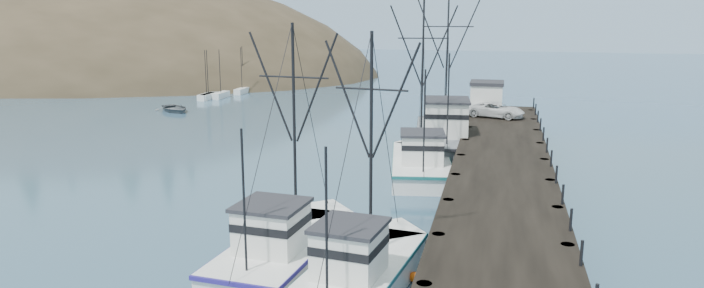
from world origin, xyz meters
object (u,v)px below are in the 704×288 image
(trawler_far, at_px, (421,162))
(trawler_near, at_px, (362,270))
(pickup_truck, at_px, (496,110))
(pier, at_px, (502,161))
(pier_shed, at_px, (486,96))
(trawler_mid, at_px, (288,246))
(work_vessel, at_px, (445,137))
(motorboat, at_px, (175,111))

(trawler_far, bearing_deg, trawler_near, -90.10)
(trawler_near, bearing_deg, pickup_truck, 81.17)
(pier, height_order, pier_shed, pier_shed)
(pier, xyz_separation_m, trawler_mid, (-9.36, -14.92, -0.87))
(work_vessel, relative_size, motorboat, 3.14)
(pier_shed, relative_size, pickup_truck, 0.67)
(trawler_mid, bearing_deg, pier, 57.89)
(trawler_mid, height_order, trawler_far, trawler_far)
(pier, distance_m, pickup_truck, 15.15)
(trawler_mid, distance_m, pier_shed, 33.95)
(trawler_near, distance_m, pickup_truck, 32.31)
(trawler_near, distance_m, trawler_far, 18.89)
(work_vessel, xyz_separation_m, pier_shed, (2.93, 8.82, 2.19))
(trawler_mid, xyz_separation_m, work_vessel, (4.93, 24.10, 0.41))
(work_vessel, bearing_deg, pier_shed, 71.61)
(trawler_near, xyz_separation_m, trawler_far, (0.03, 18.89, 0.00))
(trawler_mid, distance_m, work_vessel, 24.61)
(trawler_near, bearing_deg, pier_shed, 83.44)
(work_vessel, bearing_deg, trawler_far, -98.34)
(trawler_far, relative_size, work_vessel, 0.80)
(trawler_near, bearing_deg, trawler_mid, 154.58)
(trawler_near, distance_m, trawler_mid, 4.28)
(pier, distance_m, trawler_near, 17.66)
(pier_shed, xyz_separation_m, motorboat, (-34.15, 4.65, -3.42))
(trawler_near, xyz_separation_m, motorboat, (-30.16, 39.41, -0.82))
(trawler_mid, height_order, work_vessel, work_vessel)
(work_vessel, bearing_deg, motorboat, 156.66)
(trawler_mid, bearing_deg, work_vessel, 78.43)
(pier, bearing_deg, trawler_far, 158.71)
(trawler_mid, relative_size, motorboat, 2.27)
(motorboat, bearing_deg, trawler_far, -82.62)
(trawler_far, bearing_deg, motorboat, 145.79)
(trawler_far, distance_m, motorboat, 36.51)
(trawler_near, height_order, pickup_truck, trawler_near)
(trawler_near, bearing_deg, work_vessel, 87.65)
(pier, relative_size, trawler_far, 3.57)
(pier_shed, bearing_deg, trawler_far, -104.03)
(trawler_near, distance_m, pier_shed, 35.09)
(trawler_mid, bearing_deg, pickup_truck, 73.64)
(trawler_mid, height_order, motorboat, trawler_mid)
(pier_shed, xyz_separation_m, pickup_truck, (0.95, -2.89, -0.75))
(trawler_far, height_order, motorboat, trawler_far)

